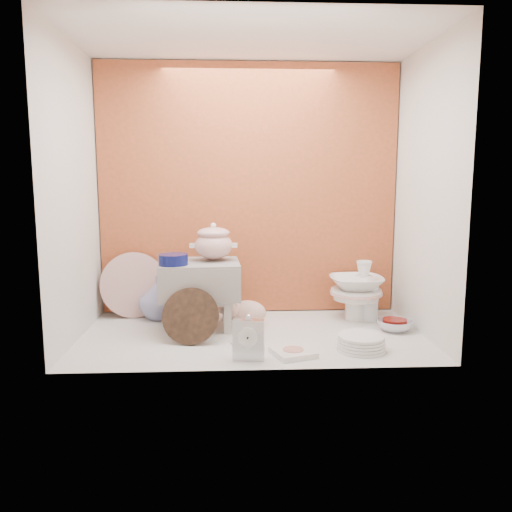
{
  "coord_description": "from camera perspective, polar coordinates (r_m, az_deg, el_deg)",
  "views": [
    {
      "loc": [
        -0.11,
        -2.6,
        0.82
      ],
      "look_at": [
        0.02,
        0.02,
        0.42
      ],
      "focal_mm": 35.73,
      "sensor_mm": 36.0,
      "label": 1
    }
  ],
  "objects": [
    {
      "name": "mantel_clock",
      "position": [
        2.34,
        -0.83,
        -9.12
      ],
      "size": [
        0.15,
        0.07,
        0.21
      ],
      "primitive_type": "cube",
      "rotation": [
        0.0,
        0.0,
        -0.16
      ],
      "color": "silver",
      "rests_on": "ground"
    },
    {
      "name": "blue_white_vase",
      "position": [
        3.06,
        -10.75,
        -4.57
      ],
      "size": [
        0.29,
        0.29,
        0.25
      ],
      "primitive_type": "imported",
      "rotation": [
        0.0,
        0.0,
        -0.22
      ],
      "color": "silver",
      "rests_on": "ground"
    },
    {
      "name": "clear_glass_vase",
      "position": [
        3.05,
        12.58,
        -5.18
      ],
      "size": [
        0.11,
        0.11,
        0.2
      ],
      "primitive_type": "cylinder",
      "rotation": [
        0.0,
        0.0,
        -0.11
      ],
      "color": "silver",
      "rests_on": "ground"
    },
    {
      "name": "gold_rim_teacup",
      "position": [
        2.59,
        -1.04,
        -8.51
      ],
      "size": [
        0.13,
        0.13,
        0.09
      ],
      "primitive_type": "imported",
      "rotation": [
        0.0,
        0.0,
        -0.23
      ],
      "color": "white",
      "rests_on": "teacup_saucer"
    },
    {
      "name": "teacup_saucer",
      "position": [
        2.6,
        -1.04,
        -9.55
      ],
      "size": [
        0.2,
        0.2,
        0.01
      ],
      "primitive_type": "cylinder",
      "rotation": [
        0.0,
        0.0,
        0.28
      ],
      "color": "white",
      "rests_on": "ground"
    },
    {
      "name": "cobalt_bowl",
      "position": [
        2.7,
        -9.26,
        -0.4
      ],
      "size": [
        0.17,
        0.17,
        0.06
      ],
      "primitive_type": "cylinder",
      "rotation": [
        0.0,
        0.0,
        0.08
      ],
      "color": "#0A104D",
      "rests_on": "step_stool"
    },
    {
      "name": "niche_shell",
      "position": [
        2.78,
        -0.59,
        10.93
      ],
      "size": [
        1.86,
        1.03,
        1.53
      ],
      "color": "#C04E30",
      "rests_on": "ground"
    },
    {
      "name": "ground",
      "position": [
        2.73,
        -0.4,
        -8.82
      ],
      "size": [
        1.8,
        1.8,
        0.0
      ],
      "primitive_type": "plane",
      "color": "silver",
      "rests_on": "ground"
    },
    {
      "name": "lattice_dish",
      "position": [
        2.44,
        4.19,
        -10.7
      ],
      "size": [
        0.23,
        0.23,
        0.03
      ],
      "primitive_type": "cube",
      "rotation": [
        0.0,
        0.0,
        0.33
      ],
      "color": "white",
      "rests_on": "ground"
    },
    {
      "name": "crystal_bowl",
      "position": [
        2.89,
        15.25,
        -7.5
      ],
      "size": [
        0.22,
        0.22,
        0.06
      ],
      "primitive_type": "imported",
      "rotation": [
        0.0,
        0.0,
        -0.2
      ],
      "color": "silver",
      "rests_on": "ground"
    },
    {
      "name": "dinner_plate_stack",
      "position": [
        2.54,
        11.67,
        -9.46
      ],
      "size": [
        0.26,
        0.26,
        0.07
      ],
      "primitive_type": "cylinder",
      "rotation": [
        0.0,
        0.0,
        0.09
      ],
      "color": "white",
      "rests_on": "ground"
    },
    {
      "name": "soup_tureen",
      "position": [
        2.81,
        -4.78,
        1.62
      ],
      "size": [
        0.26,
        0.26,
        0.21
      ],
      "primitive_type": null,
      "rotation": [
        0.0,
        0.0,
        -0.03
      ],
      "color": "white",
      "rests_on": "step_stool"
    },
    {
      "name": "floral_platter",
      "position": [
        3.12,
        -13.53,
        -3.17
      ],
      "size": [
        0.4,
        0.17,
        0.39
      ],
      "primitive_type": null,
      "rotation": [
        0.0,
        0.0,
        0.22
      ],
      "color": "silver",
      "rests_on": "ground"
    },
    {
      "name": "step_stool",
      "position": [
        2.83,
        -6.27,
        -4.34
      ],
      "size": [
        0.45,
        0.39,
        0.37
      ],
      "primitive_type": null,
      "rotation": [
        0.0,
        0.0,
        0.05
      ],
      "color": "silver",
      "rests_on": "ground"
    },
    {
      "name": "lacquer_tray",
      "position": [
        2.59,
        -7.34,
        -6.69
      ],
      "size": [
        0.31,
        0.16,
        0.27
      ],
      "primitive_type": null,
      "rotation": [
        0.0,
        0.0,
        -0.14
      ],
      "color": "black",
      "rests_on": "ground"
    },
    {
      "name": "plush_pig",
      "position": [
        2.86,
        -0.96,
        -6.36
      ],
      "size": [
        0.27,
        0.2,
        0.16
      ],
      "primitive_type": "ellipsoid",
      "rotation": [
        0.0,
        0.0,
        -0.05
      ],
      "color": "#D0A393",
      "rests_on": "ground"
    },
    {
      "name": "porcelain_tower",
      "position": [
        3.03,
        11.15,
        -3.78
      ],
      "size": [
        0.35,
        0.35,
        0.35
      ],
      "primitive_type": null,
      "rotation": [
        0.0,
        0.0,
        0.17
      ],
      "color": "white",
      "rests_on": "ground"
    }
  ]
}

